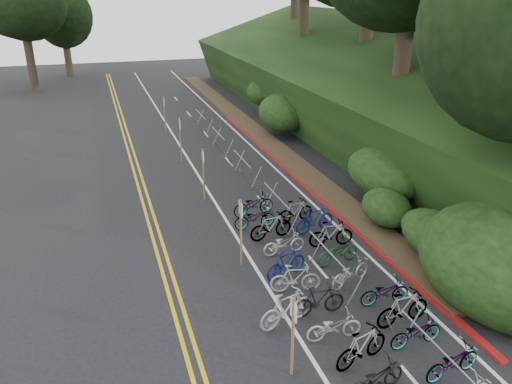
# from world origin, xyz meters

# --- Properties ---
(ground) EXTENTS (120.00, 120.00, 0.00)m
(ground) POSITION_xyz_m (0.00, 0.00, 0.00)
(ground) COLOR black
(ground) RESTS_ON ground
(road_markings) EXTENTS (7.47, 80.00, 0.01)m
(road_markings) POSITION_xyz_m (0.63, 10.10, 0.00)
(road_markings) COLOR gold
(road_markings) RESTS_ON ground
(red_curb) EXTENTS (0.25, 28.00, 0.10)m
(red_curb) POSITION_xyz_m (5.70, 12.00, 0.05)
(red_curb) COLOR maroon
(red_curb) RESTS_ON ground
(embankment) EXTENTS (14.30, 48.14, 9.11)m
(embankment) POSITION_xyz_m (12.96, 19.04, 2.57)
(embankment) COLOR black
(embankment) RESTS_ON ground
(bike_rack_front) EXTENTS (1.11, 3.43, 1.10)m
(bike_rack_front) POSITION_xyz_m (3.51, -2.12, 0.83)
(bike_rack_front) COLOR gray
(bike_rack_front) RESTS_ON ground
(bike_racks_rest) EXTENTS (1.14, 23.00, 1.17)m
(bike_racks_rest) POSITION_xyz_m (3.00, 13.00, 0.85)
(bike_racks_rest) COLOR gray
(bike_racks_rest) RESTS_ON ground
(signpost_near) EXTENTS (0.08, 0.40, 2.29)m
(signpost_near) POSITION_xyz_m (0.28, -0.60, 1.32)
(signpost_near) COLOR brown
(signpost_near) RESTS_ON ground
(signposts_rest) EXTENTS (0.08, 18.40, 2.50)m
(signposts_rest) POSITION_xyz_m (0.60, 14.00, 1.43)
(signposts_rest) COLOR brown
(signposts_rest) RESTS_ON ground
(bike_front) EXTENTS (1.00, 1.92, 1.11)m
(bike_front) POSITION_xyz_m (0.88, 1.33, 0.55)
(bike_front) COLOR #9E9EA3
(bike_front) RESTS_ON ground
(bike_valet) EXTENTS (3.24, 13.82, 1.09)m
(bike_valet) POSITION_xyz_m (2.94, 2.71, 0.48)
(bike_valet) COLOR slate
(bike_valet) RESTS_ON ground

